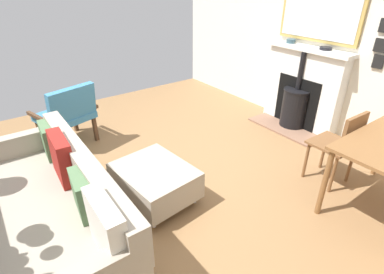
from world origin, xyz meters
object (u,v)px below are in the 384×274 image
ottoman (155,180)px  dining_chair_near_fireplace (341,143)px  mantel_bowl_near (291,41)px  mantel_bowl_far (326,48)px  fireplace (300,94)px  sofa (57,210)px  armchair_accent (68,112)px

ottoman → dining_chair_near_fireplace: dining_chair_near_fireplace is taller
mantel_bowl_near → ottoman: bearing=11.7°
mantel_bowl_far → ottoman: size_ratio=0.18×
fireplace → mantel_bowl_far: (-0.02, 0.23, 0.67)m
mantel_bowl_far → ottoman: 2.71m
fireplace → sofa: bearing=4.5°
mantel_bowl_far → dining_chair_near_fireplace: 1.42m
mantel_bowl_far → dining_chair_near_fireplace: size_ratio=0.18×
mantel_bowl_near → ottoman: 2.77m
ottoman → dining_chair_near_fireplace: size_ratio=0.98×
ottoman → armchair_accent: bearing=-78.6°
mantel_bowl_near → armchair_accent: mantel_bowl_near is taller
armchair_accent → dining_chair_near_fireplace: (-1.98, 2.48, 0.03)m
fireplace → mantel_bowl_far: 0.71m
mantel_bowl_far → ottoman: bearing=-0.1°
armchair_accent → mantel_bowl_near: bearing=159.6°
mantel_bowl_near → dining_chair_near_fireplace: bearing=58.0°
mantel_bowl_near → mantel_bowl_far: 0.53m
fireplace → dining_chair_near_fireplace: size_ratio=1.46×
fireplace → sofa: 3.44m
fireplace → dining_chair_near_fireplace: fireplace is taller
mantel_bowl_near → fireplace: bearing=86.7°
ottoman → armchair_accent: armchair_accent is taller
mantel_bowl_near → dining_chair_near_fireplace: size_ratio=0.15×
dining_chair_near_fireplace → mantel_bowl_far: bearing=-135.0°
fireplace → dining_chair_near_fireplace: (0.87, 1.11, 0.00)m
dining_chair_near_fireplace → ottoman: bearing=-28.2°
ottoman → mantel_bowl_near: bearing=-168.3°
ottoman → armchair_accent: 1.64m
sofa → dining_chair_near_fireplace: 2.69m
armchair_accent → sofa: bearing=70.6°
fireplace → ottoman: bearing=5.1°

